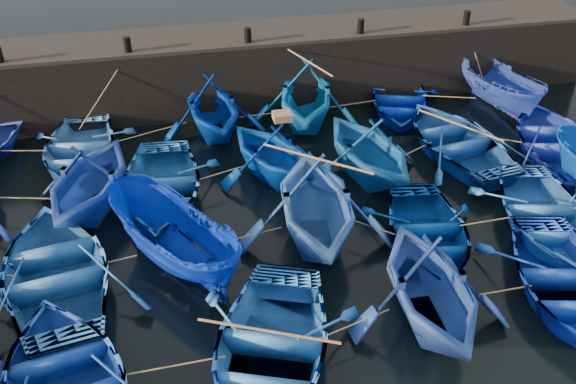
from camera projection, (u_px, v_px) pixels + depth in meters
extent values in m
plane|color=black|center=(316.00, 288.00, 15.61)|extent=(120.00, 120.00, 0.00)
cube|color=black|center=(245.00, 69.00, 23.35)|extent=(26.00, 2.50, 2.50)
cube|color=black|center=(244.00, 34.00, 22.61)|extent=(26.00, 2.50, 0.12)
cylinder|color=black|center=(127.00, 44.00, 21.01)|extent=(0.24, 0.24, 0.50)
cylinder|color=black|center=(248.00, 35.00, 21.71)|extent=(0.24, 0.24, 0.50)
cylinder|color=black|center=(361.00, 26.00, 22.41)|extent=(0.24, 0.24, 0.50)
cylinder|color=black|center=(467.00, 18.00, 23.12)|extent=(0.24, 0.24, 0.50)
imported|color=blue|center=(78.00, 149.00, 20.13)|extent=(3.73, 4.92, 0.96)
imported|color=#002C96|center=(212.00, 106.00, 21.30)|extent=(3.76, 4.28, 2.13)
imported|color=#0A67B8|center=(306.00, 93.00, 21.86)|extent=(4.87, 5.30, 2.34)
imported|color=#002496|center=(399.00, 101.00, 23.01)|extent=(4.37, 5.12, 0.90)
imported|color=#1C3896|center=(500.00, 89.00, 22.96)|extent=(2.22, 4.47, 1.66)
imported|color=#1A41A1|center=(89.00, 178.00, 17.61)|extent=(4.99, 5.32, 2.25)
imported|color=#195B9B|center=(160.00, 187.00, 18.34)|extent=(3.97, 5.22, 1.01)
imported|color=#00389A|center=(273.00, 150.00, 19.08)|extent=(4.58, 4.82, 1.98)
imported|color=#0F59A4|center=(369.00, 147.00, 19.03)|extent=(4.51, 4.93, 2.20)
imported|color=#144992|center=(458.00, 140.00, 20.53)|extent=(4.27, 5.47, 1.04)
imported|color=#1E36C4|center=(557.00, 141.00, 20.44)|extent=(4.61, 5.74, 1.06)
imported|color=#1D5798|center=(57.00, 271.00, 15.31)|extent=(4.65, 5.88, 1.10)
imported|color=#0023A3|center=(172.00, 240.00, 15.74)|extent=(3.94, 4.79, 1.77)
imported|color=blue|center=(316.00, 201.00, 16.47)|extent=(4.59, 5.17, 2.50)
imported|color=navy|center=(428.00, 233.00, 16.67)|extent=(3.76, 4.78, 0.90)
imported|color=blue|center=(544.00, 214.00, 17.28)|extent=(4.28, 5.30, 0.97)
imported|color=blue|center=(269.00, 350.00, 13.31)|extent=(5.20, 6.04, 1.05)
imported|color=#224BA6|center=(430.00, 284.00, 14.08)|extent=(3.82, 4.40, 2.25)
imported|color=#0C33AF|center=(566.00, 282.00, 15.07)|extent=(4.47, 5.51, 1.01)
cube|color=#90613F|center=(282.00, 116.00, 18.51)|extent=(0.53, 0.46, 0.22)
cylinder|color=tan|center=(17.00, 151.00, 19.92)|extent=(1.84, 0.41, 0.04)
cylinder|color=tan|center=(148.00, 133.00, 20.84)|extent=(2.59, 0.95, 0.04)
cylinder|color=tan|center=(260.00, 115.00, 21.90)|extent=(1.43, 0.09, 0.04)
cylinder|color=tan|center=(353.00, 104.00, 22.58)|extent=(1.71, 0.20, 0.04)
cylinder|color=tan|center=(449.00, 97.00, 23.04)|extent=(1.79, 0.62, 0.04)
cylinder|color=tan|center=(22.00, 198.00, 17.81)|extent=(2.04, 0.56, 0.04)
cylinder|color=tan|center=(126.00, 190.00, 18.12)|extent=(0.08, 0.10, 0.04)
cylinder|color=tan|center=(218.00, 174.00, 18.82)|extent=(1.62, 0.56, 0.04)
cylinder|color=tan|center=(320.00, 163.00, 19.33)|extent=(1.02, 0.64, 0.04)
cylinder|color=tan|center=(414.00, 151.00, 19.92)|extent=(1.48, 0.78, 0.04)
cylinder|color=tan|center=(507.00, 140.00, 20.47)|extent=(1.29, 0.80, 0.04)
cylinder|color=tan|center=(116.00, 260.00, 15.62)|extent=(1.00, 0.19, 0.04)
cylinder|color=tan|center=(246.00, 236.00, 16.40)|extent=(1.93, 0.39, 0.04)
cylinder|color=tan|center=(371.00, 226.00, 16.74)|extent=(1.02, 0.96, 0.04)
cylinder|color=tan|center=(488.00, 221.00, 16.93)|extent=(1.57, 0.09, 0.04)
cylinder|color=tan|center=(170.00, 367.00, 12.92)|extent=(2.25, 0.09, 0.04)
cylinder|color=tan|center=(351.00, 325.00, 13.85)|extent=(1.95, 0.59, 0.04)
cylinder|color=tan|center=(498.00, 291.00, 14.72)|extent=(1.69, 0.06, 0.04)
cylinder|color=tan|center=(104.00, 91.00, 21.06)|extent=(1.92, 1.11, 2.10)
cylinder|color=tan|center=(228.00, 74.00, 22.17)|extent=(1.54, 0.19, 2.09)
cylinder|color=tan|center=(274.00, 70.00, 22.47)|extent=(1.74, 0.13, 2.09)
cylinder|color=tan|center=(375.00, 60.00, 23.20)|extent=(1.25, 0.12, 2.09)
cylinder|color=tan|center=(475.00, 54.00, 23.63)|extent=(0.84, 0.56, 2.08)
cylinder|color=#99724C|center=(306.00, 60.00, 21.18)|extent=(1.08, 2.84, 0.06)
cylinder|color=#99724C|center=(460.00, 125.00, 20.22)|extent=(1.77, 2.49, 0.06)
cylinder|color=#99724C|center=(317.00, 159.00, 15.75)|extent=(2.34, 1.97, 0.06)
cylinder|color=#99724C|center=(268.00, 331.00, 13.00)|extent=(2.74, 1.32, 0.06)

